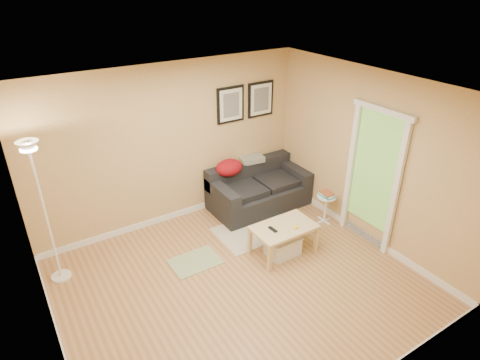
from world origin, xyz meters
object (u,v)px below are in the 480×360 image
at_px(coffee_table, 283,239).
at_px(floor_lamp, 47,219).
at_px(sofa, 259,187).
at_px(book_stack, 327,194).
at_px(storage_bin, 283,246).
at_px(side_table, 325,209).

xyz_separation_m(coffee_table, floor_lamp, (-2.92, 1.19, 0.73)).
xyz_separation_m(sofa, book_stack, (0.64, -1.01, 0.15)).
bearing_deg(sofa, storage_bin, -110.55).
bearing_deg(floor_lamp, sofa, 1.84).
xyz_separation_m(coffee_table, side_table, (1.10, 0.29, 0.01)).
bearing_deg(book_stack, coffee_table, -177.50).
bearing_deg(book_stack, side_table, 106.09).
height_order(coffee_table, storage_bin, coffee_table).
height_order(sofa, book_stack, sofa).
distance_m(side_table, book_stack, 0.28).
distance_m(sofa, storage_bin, 1.44).
xyz_separation_m(sofa, storage_bin, (-0.50, -1.33, -0.23)).
bearing_deg(sofa, book_stack, -57.40).
height_order(sofa, side_table, sofa).
bearing_deg(storage_bin, sofa, 69.45).
height_order(sofa, coffee_table, sofa).
relative_size(storage_bin, floor_lamp, 0.24).
xyz_separation_m(sofa, side_table, (0.64, -1.00, -0.13)).
relative_size(coffee_table, storage_bin, 1.91).
xyz_separation_m(sofa, floor_lamp, (-3.38, -0.11, 0.58)).
bearing_deg(coffee_table, book_stack, 9.58).
bearing_deg(sofa, coffee_table, -109.69).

